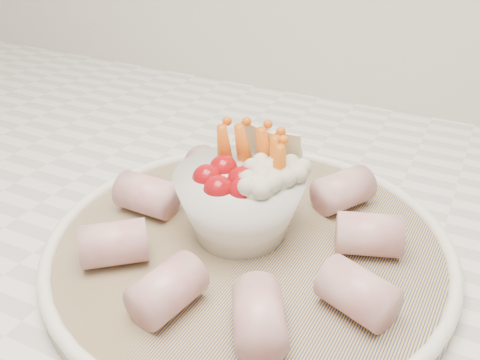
% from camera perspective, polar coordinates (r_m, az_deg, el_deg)
% --- Properties ---
extents(serving_platter, '(0.39, 0.39, 0.02)m').
position_cam_1_polar(serving_platter, '(0.50, 0.98, -7.06)').
color(serving_platter, navy).
rests_on(serving_platter, kitchen_counter).
extents(veggie_bowl, '(0.12, 0.12, 0.10)m').
position_cam_1_polar(veggie_bowl, '(0.48, 0.38, -1.80)').
color(veggie_bowl, white).
rests_on(veggie_bowl, serving_platter).
extents(cured_meat_rolls, '(0.29, 0.28, 0.04)m').
position_cam_1_polar(cured_meat_rolls, '(0.48, 1.00, -4.88)').
color(cured_meat_rolls, '#BC5666').
rests_on(cured_meat_rolls, serving_platter).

